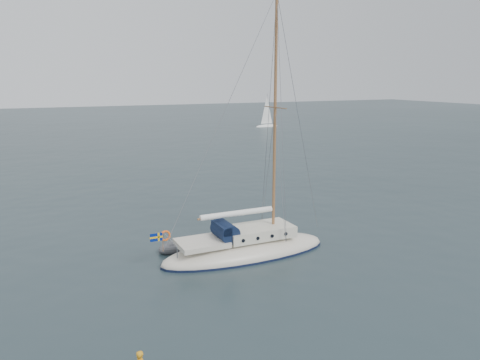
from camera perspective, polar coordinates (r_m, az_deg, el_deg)
name	(u,v)px	position (r m, az deg, el deg)	size (l,w,h in m)	color
ground	(228,250)	(27.47, -1.42, -8.54)	(300.00, 300.00, 0.00)	black
sailboat	(246,236)	(26.37, 0.72, -6.85)	(10.39, 3.11, 14.79)	beige
dinghy	(183,245)	(27.84, -7.01, -7.91)	(3.13, 1.41, 0.45)	#4D4D52
distant_yacht_b	(267,112)	(96.85, 3.29, 8.29)	(5.34, 2.85, 7.08)	white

